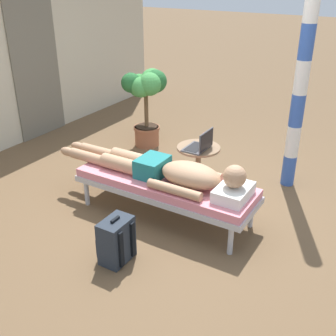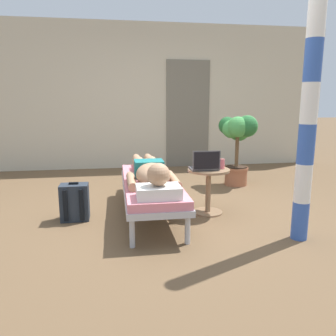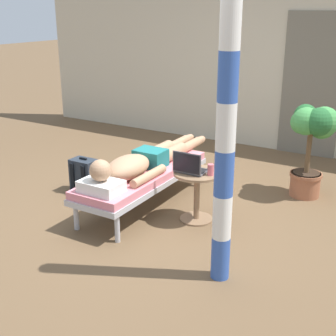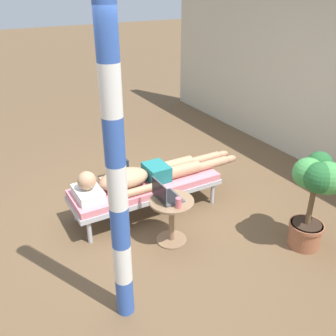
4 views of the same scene
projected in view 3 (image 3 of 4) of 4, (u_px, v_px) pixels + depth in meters
The scene contains 11 objects.
ground_plane at pixel (162, 208), 5.02m from camera, with size 40.00×40.00×0.00m, color brown.
house_wall_back at pixel (247, 58), 7.01m from camera, with size 7.60×0.20×2.70m, color beige.
house_door_panel at pixel (311, 86), 6.53m from camera, with size 0.84×0.03×2.04m, color #6D6759.
lounge_chair at pixel (143, 176), 4.99m from camera, with size 0.60×1.85×0.42m.
person_reclining at pixel (141, 162), 4.89m from camera, with size 0.53×2.17×0.32m.
side_table at pixel (197, 188), 4.64m from camera, with size 0.48×0.48×0.52m.
laptop at pixel (190, 167), 4.55m from camera, with size 0.31×0.24×0.23m.
drink_glass at pixel (211, 170), 4.49m from camera, with size 0.06×0.06×0.11m, color #D86672.
backpack at pixel (84, 176), 5.42m from camera, with size 0.30×0.26×0.42m.
potted_plant at pixel (313, 134), 5.12m from camera, with size 0.55×0.57×1.07m.
porch_post at pixel (226, 127), 3.33m from camera, with size 0.15×0.15×2.53m.
Camera 3 is at (2.40, -3.91, 2.09)m, focal length 48.99 mm.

